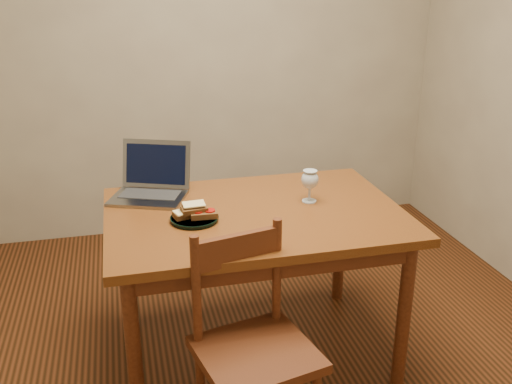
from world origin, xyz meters
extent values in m
cube|color=black|center=(0.00, 0.00, -0.01)|extent=(3.20, 3.20, 0.02)
cube|color=gray|center=(0.00, 1.61, 1.30)|extent=(3.20, 0.02, 2.60)
cube|color=#56250E|center=(-0.05, 0.04, 0.72)|extent=(1.30, 0.90, 0.04)
cylinder|color=#3D190C|center=(-0.62, -0.33, 0.35)|extent=(0.06, 0.06, 0.70)
cylinder|color=#3D190C|center=(0.52, -0.33, 0.35)|extent=(0.06, 0.06, 0.70)
cylinder|color=#3D190C|center=(-0.62, 0.41, 0.35)|extent=(0.06, 0.06, 0.70)
cylinder|color=#3D190C|center=(0.52, 0.41, 0.35)|extent=(0.06, 0.06, 0.70)
cube|color=#3D190C|center=(-0.19, -0.53, 0.42)|extent=(0.48, 0.47, 0.04)
cube|color=#3D190C|center=(-0.22, -0.38, 0.78)|extent=(0.33, 0.10, 0.12)
cylinder|color=black|center=(-0.33, 0.00, 0.75)|extent=(0.21, 0.21, 0.02)
cube|color=slate|center=(-0.50, 0.29, 0.75)|extent=(0.39, 0.34, 0.02)
cube|color=slate|center=(-0.45, 0.43, 0.87)|extent=(0.33, 0.19, 0.23)
cube|color=black|center=(-0.45, 0.43, 0.87)|extent=(0.29, 0.16, 0.18)
camera|label=1|loc=(-0.60, -2.21, 1.72)|focal=40.00mm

